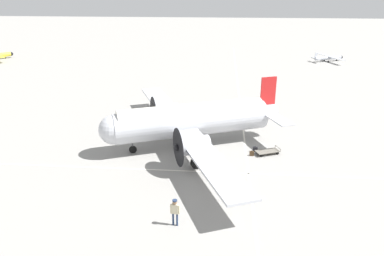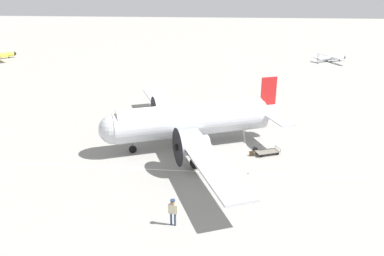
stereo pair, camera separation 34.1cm
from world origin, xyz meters
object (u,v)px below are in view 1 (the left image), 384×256
at_px(baggage_cart, 268,151).
at_px(crew_foreground, 175,209).
at_px(light_aircraft_distant, 329,58).
at_px(airliner_main, 187,120).
at_px(suitcase_upright_spare, 255,149).
at_px(suitcase_near_door, 252,153).

bearing_deg(baggage_cart, crew_foreground, 35.46).
height_order(baggage_cart, light_aircraft_distant, light_aircraft_distant).
bearing_deg(airliner_main, baggage_cart, 148.63).
bearing_deg(baggage_cart, suitcase_upright_spare, -44.32).
bearing_deg(light_aircraft_distant, airliner_main, -140.29).
relative_size(suitcase_near_door, suitcase_upright_spare, 0.92).
xyz_separation_m(airliner_main, crew_foreground, (0.43, -12.64, -1.46)).
bearing_deg(suitcase_near_door, baggage_cart, 18.10).
relative_size(suitcase_upright_spare, light_aircraft_distant, 0.06).
relative_size(suitcase_near_door, light_aircraft_distant, 0.06).
bearing_deg(light_aircraft_distant, crew_foreground, -134.32).
bearing_deg(suitcase_upright_spare, airliner_main, 173.36).
distance_m(baggage_cart, light_aircraft_distant, 48.72).
xyz_separation_m(suitcase_upright_spare, light_aircraft_distant, (17.96, 45.28, 0.52)).
bearing_deg(suitcase_near_door, airliner_main, 164.59).
relative_size(airliner_main, baggage_cart, 11.19).
xyz_separation_m(airliner_main, baggage_cart, (7.50, -1.18, -2.36)).
height_order(crew_foreground, light_aircraft_distant, crew_foreground).
bearing_deg(airliner_main, suitcase_upright_spare, 150.92).
bearing_deg(crew_foreground, suitcase_near_door, 70.42).
bearing_deg(baggage_cart, light_aircraft_distant, -133.12).
bearing_deg(light_aircraft_distant, suitcase_upright_spare, -133.25).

